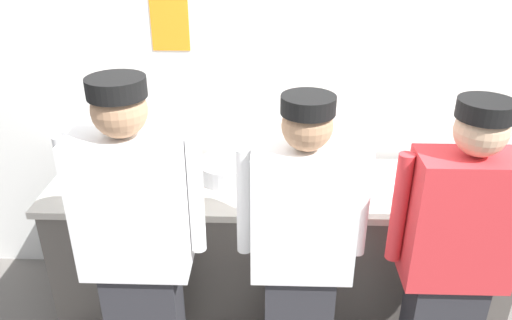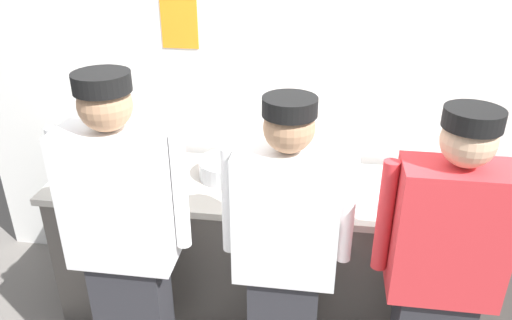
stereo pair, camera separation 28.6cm
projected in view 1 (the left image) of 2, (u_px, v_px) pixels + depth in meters
wall_back at (281, 90)px, 3.13m from camera, size 4.19×0.11×2.64m
prep_counter at (279, 249)px, 3.08m from camera, size 2.67×0.70×0.91m
chef_near_left at (137, 249)px, 2.29m from camera, size 0.63×0.24×1.75m
chef_center at (301, 253)px, 2.34m from camera, size 0.60×0.24×1.66m
chef_far_right at (453, 261)px, 2.29m from camera, size 0.60×0.24×1.67m
plate_stack_front at (124, 181)px, 2.81m from camera, size 0.19×0.19×0.10m
plate_stack_rear at (435, 190)px, 2.73m from camera, size 0.23×0.23×0.10m
mixing_bowl_steel at (227, 170)px, 2.93m from camera, size 0.34×0.34×0.11m
sheet_tray at (364, 186)px, 2.84m from camera, size 0.46×0.38×0.02m
squeeze_bottle_primary at (303, 155)px, 3.02m from camera, size 0.06×0.06×0.18m
squeeze_bottle_secondary at (310, 167)px, 2.87m from camera, size 0.05×0.05×0.20m
squeeze_bottle_spare at (156, 152)px, 3.06m from camera, size 0.05×0.05×0.19m
ramekin_yellow_sauce at (171, 177)px, 2.92m from camera, size 0.10×0.10×0.04m
ramekin_orange_sauce at (273, 193)px, 2.75m from camera, size 0.10×0.10×0.04m
ramekin_red_sauce at (428, 172)px, 2.97m from camera, size 0.08×0.08×0.04m
chefs_knife at (349, 186)px, 2.86m from camera, size 0.27×0.03×0.02m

